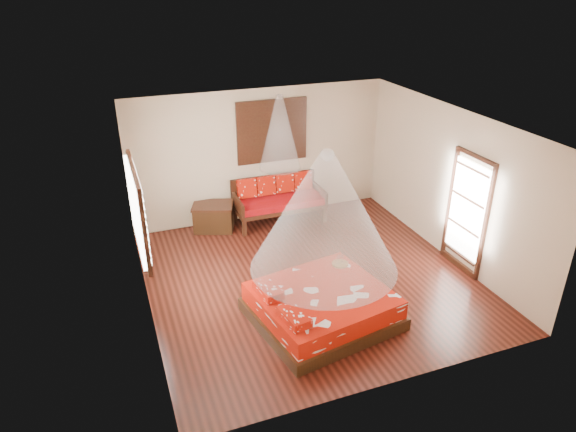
# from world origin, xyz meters

# --- Properties ---
(room) EXTENTS (5.54, 5.54, 2.84)m
(room) POSITION_xyz_m (0.00, 0.00, 1.40)
(room) COLOR black
(room) RESTS_ON ground
(bed) EXTENTS (2.29, 2.13, 0.63)m
(bed) POSITION_xyz_m (-0.30, -1.16, 0.25)
(bed) COLOR black
(bed) RESTS_ON floor
(daybed) EXTENTS (1.90, 0.85, 0.97)m
(daybed) POSITION_xyz_m (0.26, 2.39, 0.52)
(daybed) COLOR black
(daybed) RESTS_ON floor
(storage_chest) EXTENTS (0.98, 0.85, 0.57)m
(storage_chest) POSITION_xyz_m (-1.14, 2.45, 0.29)
(storage_chest) COLOR black
(storage_chest) RESTS_ON floor
(shutter_panel) EXTENTS (1.52, 0.06, 1.32)m
(shutter_panel) POSITION_xyz_m (0.26, 2.72, 1.90)
(shutter_panel) COLOR black
(shutter_panel) RESTS_ON wall_back
(window_left) EXTENTS (0.10, 1.74, 1.34)m
(window_left) POSITION_xyz_m (-2.71, 0.20, 1.70)
(window_left) COLOR black
(window_left) RESTS_ON wall_left
(glazed_door) EXTENTS (0.08, 1.02, 2.16)m
(glazed_door) POSITION_xyz_m (2.72, -0.60, 1.07)
(glazed_door) COLOR black
(glazed_door) RESTS_ON floor
(wine_tray) EXTENTS (0.27, 0.27, 0.22)m
(wine_tray) POSITION_xyz_m (0.32, -0.52, 0.56)
(wine_tray) COLOR brown
(wine_tray) RESTS_ON bed
(mosquito_net_main) EXTENTS (2.17, 2.17, 1.80)m
(mosquito_net_main) POSITION_xyz_m (-0.28, -1.16, 1.85)
(mosquito_net_main) COLOR white
(mosquito_net_main) RESTS_ON ceiling
(mosquito_net_daybed) EXTENTS (0.85, 0.85, 1.50)m
(mosquito_net_daybed) POSITION_xyz_m (0.26, 2.25, 2.00)
(mosquito_net_daybed) COLOR white
(mosquito_net_daybed) RESTS_ON ceiling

